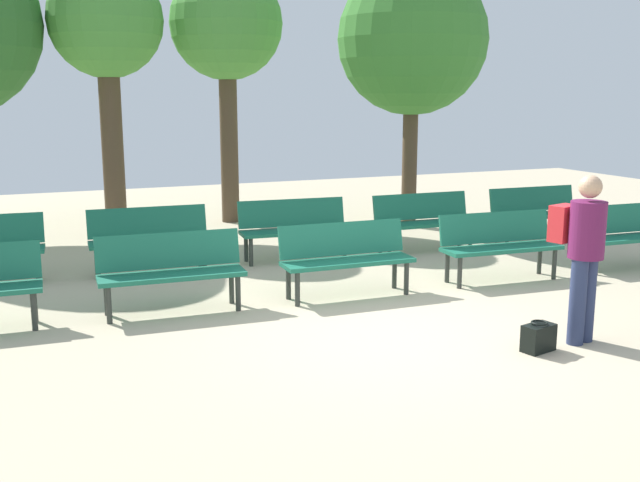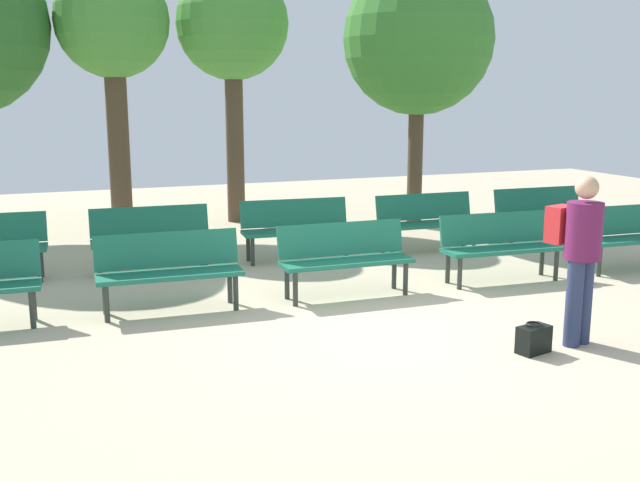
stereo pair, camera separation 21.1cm
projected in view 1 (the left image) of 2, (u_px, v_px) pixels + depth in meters
The scene contains 14 objects.
ground_plane at pixel (403, 333), 7.58m from camera, with size 25.48×25.48×0.00m, color #BCAD8E.
bench_r0_c1 at pixel (171, 267), 8.25m from camera, with size 1.62×0.56×0.87m.
bench_r0_c2 at pixel (346, 254), 8.90m from camera, with size 1.61×0.52×0.87m.
bench_r0_c3 at pixel (499, 242), 9.65m from camera, with size 1.63×0.58×0.87m.
bench_r0_c4 at pixel (628, 232), 10.34m from camera, with size 1.62×0.57×0.87m.
bench_r1_c1 at pixel (149, 235), 10.08m from camera, with size 1.62×0.56×0.87m.
bench_r1_c2 at pixel (294, 226), 10.82m from camera, with size 1.63×0.61×0.87m.
bench_r1_c3 at pixel (424, 218), 11.44m from camera, with size 1.61×0.52×0.87m.
bench_r1_c4 at pixel (536, 210), 12.21m from camera, with size 1.62×0.54×0.87m.
tree_0 at pixel (106, 27), 12.65m from camera, with size 1.95×1.95×4.59m.
tree_1 at pixel (226, 27), 13.39m from camera, with size 2.04×2.04×4.66m.
tree_3 at pixel (412, 40), 13.01m from camera, with size 2.65×2.65×4.65m.
visitor_with_backpack at pixel (583, 248), 7.15m from camera, with size 0.44×0.58×1.65m.
handbag at pixel (539, 337), 7.04m from camera, with size 0.35×0.25×0.29m.
Camera 1 is at (-3.58, -6.36, 2.42)m, focal length 41.72 mm.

